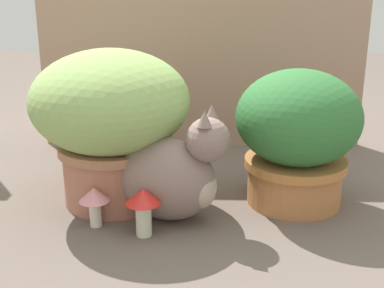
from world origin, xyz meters
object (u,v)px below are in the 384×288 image
object	(u,v)px
grass_planter	(111,117)
leafy_planter	(297,134)
cat	(172,175)
mushroom_ornament_pink	(95,199)
mushroom_ornament_red	(143,203)

from	to	relation	value
grass_planter	leafy_planter	xyz separation A→B (m)	(0.50, 0.00, -0.04)
cat	grass_planter	bearing A→B (deg)	147.30
grass_planter	mushroom_ornament_pink	world-z (taller)	grass_planter
cat	leafy_planter	bearing A→B (deg)	19.22
grass_planter	cat	world-z (taller)	grass_planter
leafy_planter	mushroom_ornament_pink	bearing A→B (deg)	-162.63
cat	mushroom_ornament_red	world-z (taller)	cat
leafy_planter	mushroom_ornament_pink	world-z (taller)	leafy_planter
grass_planter	cat	bearing A→B (deg)	-32.70
mushroom_ornament_pink	grass_planter	bearing A→B (deg)	82.51
cat	mushroom_ornament_red	bearing A→B (deg)	-124.77
leafy_planter	mushroom_ornament_pink	size ratio (longest dim) A/B	3.57
cat	mushroom_ornament_red	distance (m)	0.12
leafy_planter	mushroom_ornament_pink	distance (m)	0.56
leafy_planter	mushroom_ornament_pink	xyz separation A→B (m)	(-0.52, -0.16, -0.12)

